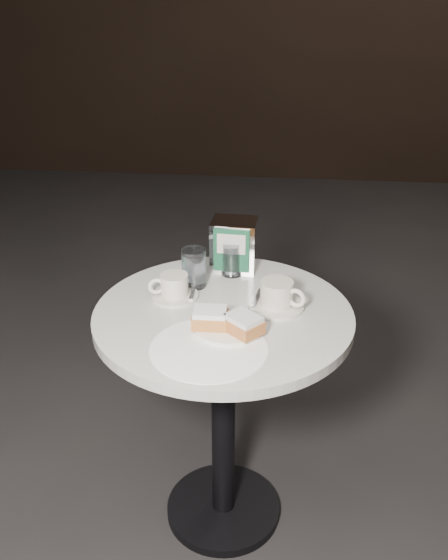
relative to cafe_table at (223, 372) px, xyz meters
The scene contains 9 objects.
ground 0.55m from the cafe_table, ahead, with size 7.00×7.00×0.00m, color black.
cafe_table is the anchor object (origin of this frame).
sugar_spill 0.27m from the cafe_table, 95.15° to the right, with size 0.29×0.29×0.00m, color white.
beignet_plate 0.24m from the cafe_table, 78.06° to the right, with size 0.22×0.22×0.06m.
coffee_cup_left 0.28m from the cafe_table, 155.27° to the left, with size 0.17×0.17×0.07m.
coffee_cup_right 0.27m from the cafe_table, 14.16° to the left, with size 0.20×0.20×0.08m.
water_glass_left 0.31m from the cafe_table, 125.00° to the left, with size 0.09×0.09×0.11m.
water_glass_right 0.34m from the cafe_table, 89.31° to the left, with size 0.08×0.08×0.10m.
napkin_dispenser 0.38m from the cafe_table, 88.82° to the left, with size 0.14×0.12×0.16m.
Camera 1 is at (0.15, -1.44, 1.58)m, focal length 40.00 mm.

